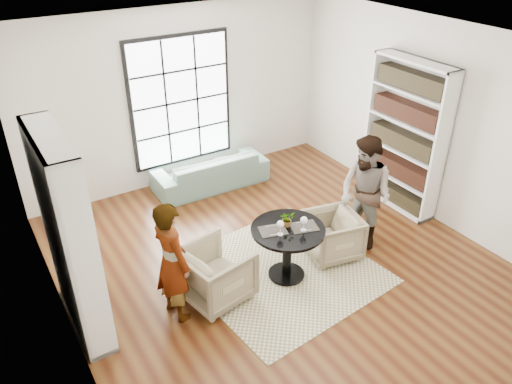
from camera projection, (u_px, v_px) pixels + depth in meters
ground at (278, 262)px, 6.96m from camera, size 6.00×6.00×0.00m
room_shell at (257, 167)px, 6.73m from camera, size 6.00×6.01×6.00m
rug at (281, 271)px, 6.78m from camera, size 2.52×2.52×0.01m
pedestal_table at (288, 242)px, 6.43m from camera, size 0.95×0.95×0.76m
sofa at (210, 171)px, 8.72m from camera, size 2.01×0.82×0.58m
armchair_left at (216, 274)px, 6.17m from camera, size 0.93×0.91×0.73m
armchair_right at (332, 236)px, 6.95m from camera, size 0.84×0.83×0.65m
person_left at (172, 262)px, 5.71m from camera, size 0.47×0.63×1.56m
person_right at (365, 194)px, 6.95m from camera, size 0.72×0.88×1.67m
placemat_left at (273, 231)px, 6.28m from camera, size 0.40×0.35×0.01m
placemat_right at (304, 227)px, 6.36m from camera, size 0.40×0.35×0.01m
cutlery_left at (273, 230)px, 6.28m from camera, size 0.20×0.25×0.01m
cutlery_right at (304, 226)px, 6.35m from camera, size 0.20×0.25×0.01m
wine_glass_left at (280, 225)px, 6.14m from camera, size 0.09×0.09×0.20m
wine_glass_right at (304, 221)px, 6.22m from camera, size 0.09×0.09×0.20m
flower_centerpiece at (287, 219)px, 6.34m from camera, size 0.20×0.18×0.20m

